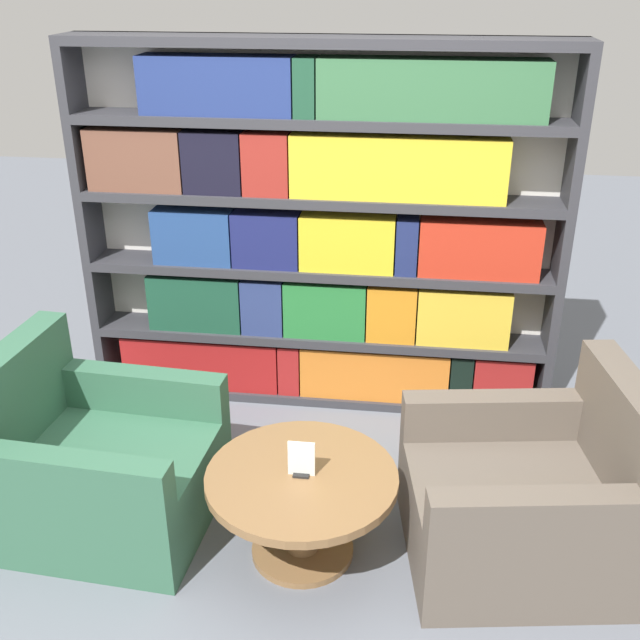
{
  "coord_description": "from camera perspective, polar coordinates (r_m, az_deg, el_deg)",
  "views": [
    {
      "loc": [
        0.51,
        -2.44,
        2.33
      ],
      "look_at": [
        0.11,
        0.66,
        0.85
      ],
      "focal_mm": 42.0,
      "sensor_mm": 36.0,
      "label": 1
    }
  ],
  "objects": [
    {
      "name": "table_sign",
      "position": [
        3.14,
        -1.42,
        -10.69
      ],
      "size": [
        0.11,
        0.06,
        0.16
      ],
      "color": "black",
      "rests_on": "coffee_table"
    },
    {
      "name": "armchair_right",
      "position": [
        3.38,
        15.76,
        -13.15
      ],
      "size": [
        1.04,
        0.95,
        0.84
      ],
      "rotation": [
        0.0,
        0.0,
        -1.42
      ],
      "color": "brown",
      "rests_on": "ground_plane"
    },
    {
      "name": "ground_plane",
      "position": [
        3.41,
        -3.34,
        -17.75
      ],
      "size": [
        14.0,
        14.0,
        0.0
      ],
      "primitive_type": "plane",
      "color": "slate"
    },
    {
      "name": "armchair_left",
      "position": [
        3.6,
        -16.7,
        -10.63
      ],
      "size": [
        0.98,
        0.87,
        0.84
      ],
      "rotation": [
        0.0,
        0.0,
        1.51
      ],
      "color": "#336047",
      "rests_on": "ground_plane"
    },
    {
      "name": "coffee_table",
      "position": [
        3.25,
        -1.39,
        -13.34
      ],
      "size": [
        0.81,
        0.81,
        0.42
      ],
      "color": "brown",
      "rests_on": "ground_plane"
    },
    {
      "name": "bookshelf",
      "position": [
        4.11,
        0.14,
        6.29
      ],
      "size": [
        2.62,
        0.3,
        2.02
      ],
      "color": "silver",
      "rests_on": "ground_plane"
    }
  ]
}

